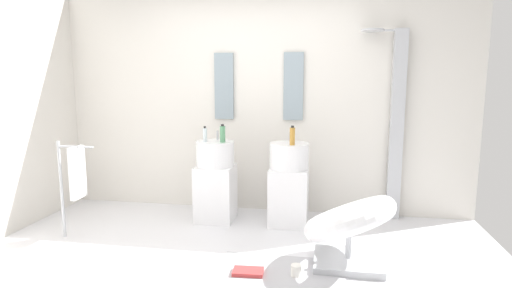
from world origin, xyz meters
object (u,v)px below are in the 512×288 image
at_px(pedestal_sink_right, 289,184).
at_px(magazine_red, 248,272).
at_px(coffee_mug, 296,270).
at_px(lounge_chair, 349,224).
at_px(shower_column, 395,121).
at_px(soap_bottle_amber, 292,136).
at_px(soap_bottle_green, 223,134).
at_px(soap_bottle_clear, 205,135).
at_px(pedestal_sink_left, 215,181).
at_px(towel_rack, 75,175).

height_order(pedestal_sink_right, magazine_red, pedestal_sink_right).
bearing_deg(coffee_mug, lounge_chair, 35.56).
xyz_separation_m(shower_column, soap_bottle_amber, (-1.07, -0.49, -0.12)).
distance_m(lounge_chair, soap_bottle_green, 1.65).
xyz_separation_m(soap_bottle_clear, soap_bottle_amber, (0.93, -0.05, 0.01)).
xyz_separation_m(pedestal_sink_left, pedestal_sink_right, (0.80, 0.00, 0.00)).
bearing_deg(magazine_red, pedestal_sink_left, 112.48).
relative_size(pedestal_sink_right, soap_bottle_green, 5.08).
xyz_separation_m(coffee_mug, soap_bottle_clear, (-1.06, 1.13, 0.89)).
bearing_deg(soap_bottle_amber, soap_bottle_clear, 176.91).
bearing_deg(shower_column, pedestal_sink_right, -160.97).
bearing_deg(soap_bottle_green, coffee_mug, -52.55).
xyz_separation_m(lounge_chair, magazine_red, (-0.79, -0.32, -0.32)).
height_order(shower_column, soap_bottle_amber, shower_column).
relative_size(pedestal_sink_right, lounge_chair, 0.92).
height_order(shower_column, magazine_red, shower_column).
bearing_deg(soap_bottle_green, towel_rack, -152.30).
xyz_separation_m(lounge_chair, soap_bottle_clear, (-1.47, 0.84, 0.60)).
height_order(pedestal_sink_left, soap_bottle_clear, soap_bottle_clear).
distance_m(soap_bottle_clear, soap_bottle_amber, 0.93).
bearing_deg(coffee_mug, soap_bottle_green, 127.45).
distance_m(shower_column, magazine_red, 2.32).
height_order(shower_column, lounge_chair, shower_column).
height_order(towel_rack, soap_bottle_clear, soap_bottle_clear).
xyz_separation_m(coffee_mug, soap_bottle_green, (-0.87, 1.13, 0.91)).
xyz_separation_m(pedestal_sink_left, soap_bottle_green, (0.10, -0.06, 0.52)).
bearing_deg(lounge_chair, towel_rack, 176.29).
bearing_deg(magazine_red, lounge_chair, 18.65).
height_order(towel_rack, magazine_red, towel_rack).
distance_m(towel_rack, magazine_red, 1.94).
bearing_deg(pedestal_sink_right, magazine_red, -99.63).
height_order(towel_rack, soap_bottle_amber, soap_bottle_amber).
height_order(pedestal_sink_right, soap_bottle_clear, soap_bottle_clear).
height_order(lounge_chair, magazine_red, lounge_chair).
xyz_separation_m(pedestal_sink_left, lounge_chair, (1.38, -0.90, -0.09)).
relative_size(pedestal_sink_right, soap_bottle_clear, 5.83).
bearing_deg(soap_bottle_clear, coffee_mug, -46.93).
xyz_separation_m(towel_rack, magazine_red, (1.77, -0.49, -0.60)).
bearing_deg(magazine_red, soap_bottle_clear, 117.02).
xyz_separation_m(towel_rack, soap_bottle_green, (1.28, 0.67, 0.33)).
bearing_deg(soap_bottle_green, soap_bottle_amber, -3.83).
bearing_deg(lounge_chair, soap_bottle_amber, 124.39).
relative_size(soap_bottle_clear, soap_bottle_amber, 0.85).
bearing_deg(towel_rack, pedestal_sink_right, 20.23).
bearing_deg(lounge_chair, soap_bottle_green, 146.65).
relative_size(pedestal_sink_right, coffee_mug, 10.81).
distance_m(shower_column, lounge_chair, 1.56).
distance_m(pedestal_sink_right, soap_bottle_amber, 0.53).
relative_size(pedestal_sink_left, towel_rack, 1.02).
xyz_separation_m(shower_column, coffee_mug, (-0.93, -1.57, -1.02)).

